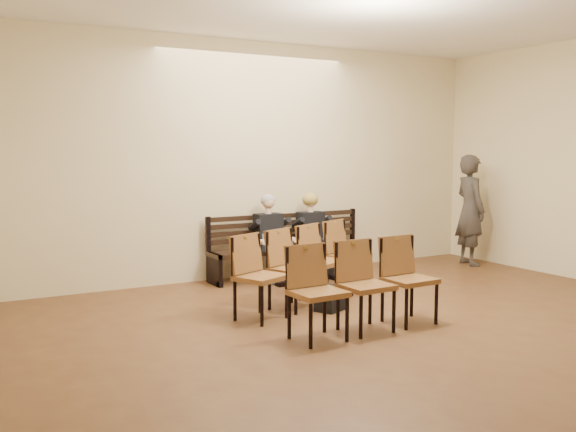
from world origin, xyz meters
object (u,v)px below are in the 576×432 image
chair_row_back (366,286)px  chair_row_front (309,266)px  bag (331,299)px  passerby (470,202)px  bench (292,261)px  seated_woman (314,239)px  seated_man (272,240)px  laptop (277,243)px  water_bottle (328,240)px

chair_row_back → chair_row_front: bearing=83.6°
bag → passerby: bearing=21.1°
bench → seated_woman: (0.32, -0.12, 0.34)m
chair_row_front → passerby: bearing=-7.8°
chair_row_front → seated_woman: bearing=33.2°
bench → seated_woman: 0.48m
bag → seated_man: bearing=83.9°
seated_woman → bag: bearing=-116.1°
passerby → chair_row_back: passerby is taller
laptop → chair_row_back: size_ratio=0.19×
seated_man → chair_row_back: bearing=-97.5°
bench → laptop: size_ratio=8.06×
seated_man → bag: seated_man is taller
passerby → chair_row_back: size_ratio=1.22×
water_bottle → chair_row_back: bearing=-115.0°
bag → chair_row_back: chair_row_back is taller
seated_woman → passerby: bearing=-10.0°
bench → water_bottle: bearing=-41.3°
laptop → chair_row_front: size_ratio=0.14×
bench → water_bottle: 0.66m
laptop → passerby: size_ratio=0.15×
seated_woman → passerby: size_ratio=0.54×
laptop → chair_row_back: (-0.38, -2.66, -0.09)m
laptop → chair_row_front: bearing=-103.5°
laptop → chair_row_front: chair_row_front is taller
bag → chair_row_back: bearing=-100.3°
water_bottle → bag: 1.99m
seated_woman → bench: bearing=159.5°
bag → chair_row_back: 0.99m
seated_woman → chair_row_back: 3.02m
seated_woman → laptop: (-0.72, -0.15, 0.00)m
bench → laptop: bearing=-146.0°
seated_man → chair_row_back: seated_man is taller
seated_man → chair_row_back: (-0.37, -2.81, -0.12)m
laptop → bag: size_ratio=0.87×
water_bottle → chair_row_front: chair_row_front is taller
bench → bag: size_ratio=6.97×
bench → chair_row_back: 3.05m
bag → seated_woman: bearing=63.9°
bench → laptop: (-0.40, -0.27, 0.34)m
seated_man → passerby: bearing=-7.9°
seated_woman → chair_row_front: size_ratio=0.48×
seated_woman → water_bottle: size_ratio=4.66×
bench → passerby: passerby is taller
water_bottle → bag: (-1.03, -1.65, -0.43)m
seated_man → passerby: size_ratio=0.57×
water_bottle → chair_row_back: (-1.19, -2.57, -0.09)m
water_bottle → bag: bearing=-122.0°
laptop → water_bottle: 0.83m
chair_row_front → laptop: bearing=55.2°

